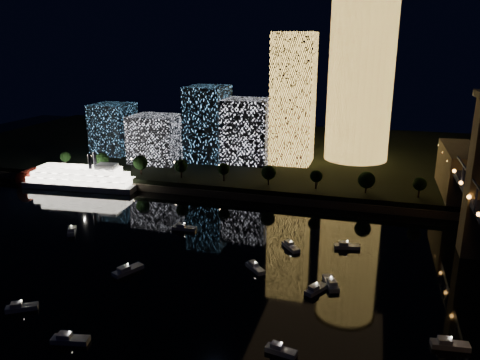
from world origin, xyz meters
name	(u,v)px	position (x,y,z in m)	size (l,w,h in m)	color
ground	(228,306)	(0.00, 0.00, 0.00)	(520.00, 520.00, 0.00)	black
far_bank	(314,155)	(0.00, 160.00, 2.50)	(420.00, 160.00, 5.00)	black
seawall	(289,199)	(0.00, 82.00, 1.50)	(420.00, 6.00, 3.00)	#6B5E4C
tower_cylindrical	(361,77)	(22.78, 146.71, 46.49)	(34.00, 34.00, 82.72)	#FDBF51
tower_rectangular	(293,99)	(-7.87, 130.10, 36.51)	(19.80, 19.80, 63.01)	#FDBF51
midrise_blocks	(190,130)	(-59.52, 122.38, 20.34)	(95.70, 35.53, 37.34)	white
riverboat	(76,178)	(-96.36, 75.82, 4.35)	(56.99, 16.19, 16.94)	silver
motorboats	(226,280)	(-4.21, 11.04, 0.81)	(123.80, 71.27, 2.78)	silver
esplanade_trees	(223,169)	(-30.30, 88.00, 10.47)	(165.18, 6.87, 8.93)	black
street_lamps	(219,168)	(-34.00, 94.00, 9.02)	(132.70, 0.70, 5.65)	black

